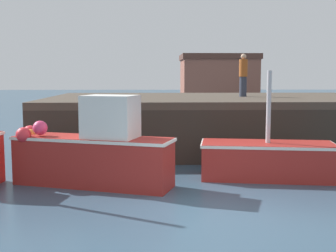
% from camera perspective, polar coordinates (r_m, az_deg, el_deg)
% --- Properties ---
extents(ground, '(120.00, 160.00, 0.10)m').
position_cam_1_polar(ground, '(9.80, 4.99, -10.99)').
color(ground, '#334C60').
extents(pier, '(13.19, 7.83, 2.03)m').
position_cam_1_polar(pier, '(17.59, 6.10, 2.57)').
color(pier, '#473D33').
rests_on(pier, ground).
extents(fishing_boat_near_right, '(4.40, 2.42, 2.39)m').
position_cam_1_polar(fishing_boat_near_right, '(11.82, -9.45, -3.25)').
color(fishing_boat_near_right, maroon).
rests_on(fishing_boat_near_right, ground).
extents(fishing_boat_mid, '(3.89, 1.97, 3.03)m').
position_cam_1_polar(fishing_boat_mid, '(12.85, 12.61, -4.15)').
color(fishing_boat_mid, maroon).
rests_on(fishing_boat_mid, ground).
extents(dockworker, '(0.34, 0.34, 1.72)m').
position_cam_1_polar(dockworker, '(18.34, 9.61, 6.44)').
color(dockworker, '#2D3342').
rests_on(dockworker, pier).
extents(warehouse, '(7.08, 5.90, 4.83)m').
position_cam_1_polar(warehouse, '(42.72, 6.42, 5.86)').
color(warehouse, brown).
rests_on(warehouse, ground).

